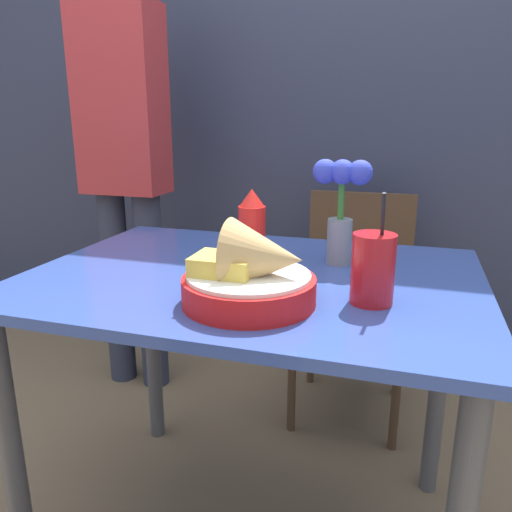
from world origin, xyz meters
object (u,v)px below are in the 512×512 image
Objects in this scene: ketchup_bottle at (252,228)px; person_standing at (124,151)px; food_basket at (254,275)px; chair_far_window at (356,283)px; flower_vase at (341,200)px; drink_cup at (373,271)px.

ketchup_bottle is 0.92m from person_standing.
chair_far_window is at bearing 83.48° from food_basket.
flower_vase is 0.15× the size of person_standing.
drink_cup is at bearing -37.08° from person_standing.
ketchup_bottle is at bearing 148.57° from drink_cup.
flower_vase is at bearing 17.42° from ketchup_bottle.
person_standing reaches higher than chair_far_window.
flower_vase is at bearing 111.76° from drink_cup.
food_basket is at bearing -161.05° from drink_cup.
flower_vase is (0.21, 0.07, 0.07)m from ketchup_bottle.
drink_cup is 1.27m from person_standing.
chair_far_window is 3.13× the size of food_basket.
drink_cup reaches higher than ketchup_bottle.
chair_far_window is 0.75m from flower_vase.
ketchup_bottle reaches higher than chair_far_window.
ketchup_bottle is 0.84× the size of drink_cup.
food_basket is at bearing -71.69° from ketchup_bottle.
flower_vase is at bearing 70.02° from food_basket.
ketchup_bottle reaches higher than food_basket.
ketchup_bottle is (-0.09, 0.26, 0.03)m from food_basket.
drink_cup is 0.13× the size of person_standing.
person_standing is at bearing -172.82° from chair_far_window.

